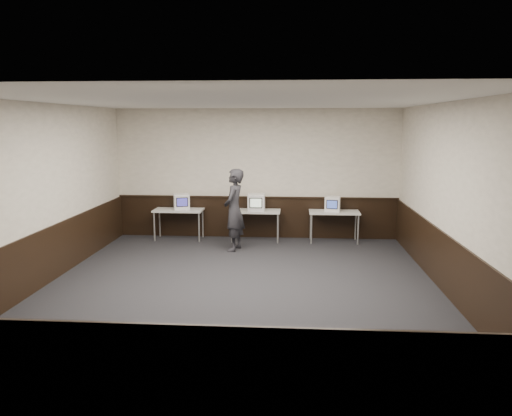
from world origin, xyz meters
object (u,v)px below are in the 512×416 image
(desk_right, at_px, (334,214))
(person, at_px, (234,210))
(desk_left, at_px, (179,212))
(emac_left, at_px, (182,202))
(desk_center, at_px, (256,213))
(emac_center, at_px, (256,202))
(emac_right, at_px, (333,204))

(desk_right, distance_m, person, 2.52)
(desk_left, distance_m, emac_left, 0.27)
(desk_center, height_order, desk_right, same)
(emac_center, bearing_deg, desk_center, 117.92)
(desk_left, relative_size, desk_center, 1.00)
(emac_center, bearing_deg, emac_left, 177.32)
(emac_left, distance_m, emac_center, 1.85)
(desk_center, bearing_deg, emac_right, 0.06)
(emac_left, height_order, emac_center, emac_center)
(emac_right, bearing_deg, emac_left, -171.37)
(desk_center, xyz_separation_m, emac_left, (-1.83, 0.03, 0.26))
(desk_left, height_order, emac_right, emac_right)
(desk_left, bearing_deg, emac_left, 21.48)
(desk_left, bearing_deg, person, -33.01)
(emac_left, bearing_deg, person, -52.30)
(emac_left, bearing_deg, desk_left, -175.70)
(person, bearing_deg, emac_right, 124.53)
(desk_center, distance_m, desk_right, 1.90)
(desk_left, relative_size, emac_center, 2.71)
(desk_left, distance_m, desk_center, 1.90)
(emac_right, bearing_deg, desk_center, -170.89)
(desk_right, bearing_deg, person, -157.24)
(desk_center, distance_m, emac_center, 0.28)
(desk_left, relative_size, emac_right, 2.81)
(desk_center, bearing_deg, person, -112.89)
(emac_left, distance_m, person, 1.73)
(emac_center, distance_m, emac_right, 1.83)
(desk_left, bearing_deg, desk_center, 0.00)
(emac_center, bearing_deg, emac_right, 1.29)
(desk_left, xyz_separation_m, emac_center, (1.93, -0.05, 0.27))
(desk_right, bearing_deg, emac_left, 179.56)
(emac_right, bearing_deg, desk_right, 6.44)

